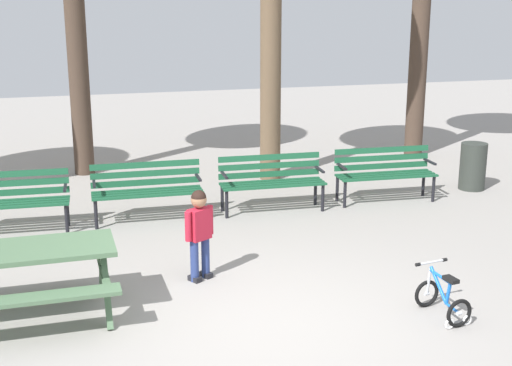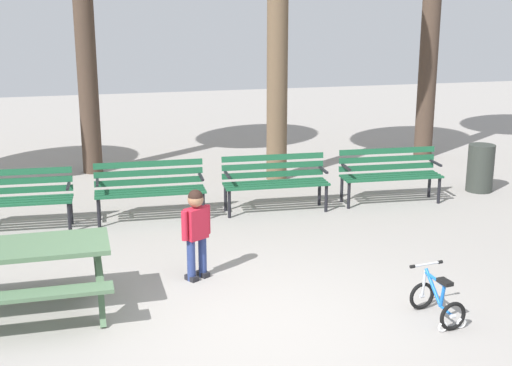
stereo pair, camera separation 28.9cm
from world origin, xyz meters
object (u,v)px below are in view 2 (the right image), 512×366
at_px(picnic_table, 19,262).
at_px(park_bench_far_left, 14,195).
at_px(park_bench_far_right, 389,171).
at_px(child_standing, 196,227).
at_px(kids_bicycle, 437,301).
at_px(park_bench_left, 150,186).
at_px(trash_bin, 480,168).
at_px(park_bench_right, 275,178).

relative_size(picnic_table, park_bench_far_left, 1.12).
bearing_deg(park_bench_far_right, child_standing, -145.81).
height_order(park_bench_far_right, kids_bicycle, park_bench_far_right).
height_order(park_bench_left, park_bench_far_right, same).
bearing_deg(trash_bin, picnic_table, -156.50).
xyz_separation_m(park_bench_far_right, trash_bin, (1.76, 0.21, -0.11)).
xyz_separation_m(picnic_table, park_bench_far_right, (5.42, 2.92, -0.08)).
distance_m(park_bench_left, park_bench_far_right, 3.80).
bearing_deg(park_bench_far_left, child_standing, -47.66).
relative_size(park_bench_far_left, park_bench_right, 1.00).
bearing_deg(child_standing, trash_bin, 26.16).
height_order(kids_bicycle, trash_bin, trash_bin).
height_order(park_bench_far_left, trash_bin, park_bench_far_left).
bearing_deg(park_bench_right, child_standing, -124.04).
bearing_deg(picnic_table, kids_bicycle, -15.58).
height_order(park_bench_far_right, trash_bin, park_bench_far_right).
relative_size(park_bench_far_right, trash_bin, 2.03).
bearing_deg(kids_bicycle, trash_bin, 54.05).
distance_m(park_bench_right, child_standing, 2.89).
relative_size(park_bench_right, kids_bicycle, 2.73).
bearing_deg(trash_bin, park_bench_far_right, -173.37).
distance_m(park_bench_far_left, park_bench_far_right, 5.70).
bearing_deg(picnic_table, park_bench_left, 61.23).
bearing_deg(park_bench_far_right, park_bench_left, 179.49).
relative_size(child_standing, kids_bicycle, 1.81).
distance_m(picnic_table, park_bench_far_right, 6.16).
height_order(picnic_table, park_bench_left, park_bench_left).
bearing_deg(picnic_table, child_standing, 15.56).
bearing_deg(park_bench_far_left, kids_bicycle, -42.94).
bearing_deg(park_bench_right, picnic_table, -140.30).
bearing_deg(park_bench_left, kids_bicycle, -58.89).
distance_m(park_bench_far_right, child_standing, 4.26).
xyz_separation_m(park_bench_left, trash_bin, (5.57, 0.17, -0.11)).
bearing_deg(trash_bin, kids_bicycle, -125.95).
bearing_deg(child_standing, park_bench_left, 96.67).
bearing_deg(kids_bicycle, park_bench_far_left, 137.06).
relative_size(park_bench_far_left, park_bench_left, 1.00).
bearing_deg(park_bench_far_right, park_bench_right, 179.89).
relative_size(picnic_table, kids_bicycle, 3.05).
bearing_deg(park_bench_right, park_bench_far_left, -180.00).
bearing_deg(park_bench_right, park_bench_left, 179.10).
relative_size(picnic_table, trash_bin, 2.26).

